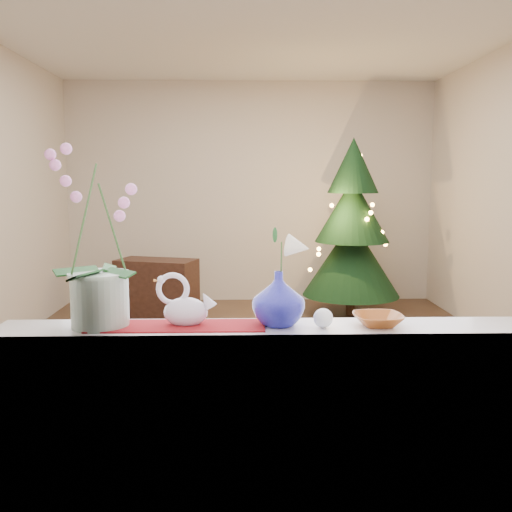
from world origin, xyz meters
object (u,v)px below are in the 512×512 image
at_px(blue_vase, 279,295).
at_px(paperweight, 323,318).
at_px(orchid_pot, 97,237).
at_px(amber_dish, 378,321).
at_px(xmas_tree, 352,228).
at_px(swan, 186,301).
at_px(side_table, 157,288).

xyz_separation_m(blue_vase, paperweight, (0.17, -0.04, -0.09)).
distance_m(orchid_pot, amber_dish, 1.16).
height_order(blue_vase, amber_dish, blue_vase).
bearing_deg(orchid_pot, paperweight, -2.70).
bearing_deg(orchid_pot, xmas_tree, 65.95).
xyz_separation_m(swan, paperweight, (0.55, -0.05, -0.06)).
bearing_deg(swan, paperweight, -3.72).
bearing_deg(swan, orchid_pot, -178.22).
height_order(blue_vase, paperweight, blue_vase).
xyz_separation_m(orchid_pot, amber_dish, (1.11, -0.02, -0.34)).
distance_m(amber_dish, xmas_tree, 4.09).
bearing_deg(blue_vase, swan, 178.85).
bearing_deg(blue_vase, paperweight, -12.42).
bearing_deg(paperweight, blue_vase, 167.58).
bearing_deg(swan, amber_dish, -0.66).
xyz_separation_m(swan, blue_vase, (0.37, -0.01, 0.02)).
bearing_deg(paperweight, side_table, 107.28).
xyz_separation_m(swan, amber_dish, (0.77, -0.02, -0.08)).
bearing_deg(side_table, amber_dish, -52.34).
height_order(orchid_pot, paperweight, orchid_pot).
height_order(blue_vase, xmas_tree, xmas_tree).
distance_m(orchid_pot, xmas_tree, 4.40).
xyz_separation_m(orchid_pot, xmas_tree, (1.79, 4.01, -0.30)).
xyz_separation_m(orchid_pot, side_table, (-0.37, 3.99, -0.96)).
distance_m(blue_vase, amber_dish, 0.41).
bearing_deg(paperweight, xmas_tree, 77.42).
distance_m(swan, xmas_tree, 4.26).
distance_m(swan, amber_dish, 0.77).
xyz_separation_m(paperweight, amber_dish, (0.22, 0.02, -0.02)).
relative_size(swan, blue_vase, 0.95).
distance_m(paperweight, xmas_tree, 4.15).
bearing_deg(amber_dish, side_table, 110.24).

